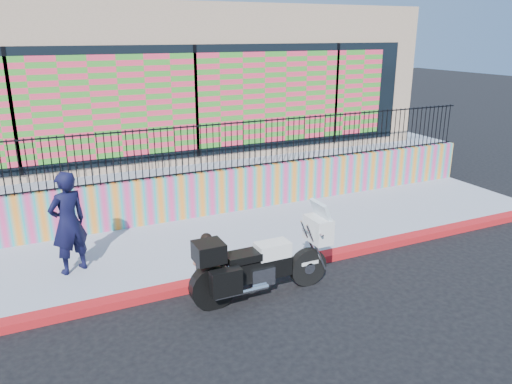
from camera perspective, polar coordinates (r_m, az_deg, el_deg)
ground at (r=10.00m, az=1.50°, el=-9.15°), size 90.00×90.00×0.00m
red_curb at (r=9.97m, az=1.50°, el=-8.76°), size 16.00×0.30×0.15m
sidewalk at (r=11.33m, az=-2.27°, el=-5.38°), size 16.00×3.00×0.15m
mural_wall at (r=12.51m, az=-5.19°, el=-0.12°), size 16.00×0.20×1.10m
metal_fence at (r=12.20m, az=-5.34°, el=5.03°), size 15.80×0.04×1.20m
elevated_platform at (r=17.24m, az=-11.11°, el=4.36°), size 16.00×10.00×1.25m
storefront_building at (r=16.63m, az=-11.46°, el=13.03°), size 14.00×8.06×4.00m
police_motorcycle at (r=8.87m, az=0.44°, el=-7.94°), size 2.61×0.86×1.62m
police_officer at (r=9.95m, az=-20.68°, el=-3.30°), size 0.85×0.73×1.98m
seated_man at (r=9.16m, az=-5.30°, el=-8.73°), size 0.54×0.71×1.06m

